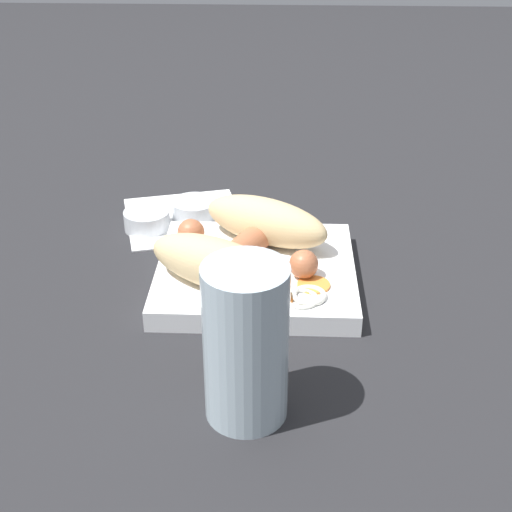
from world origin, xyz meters
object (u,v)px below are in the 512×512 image
Objects in this scene: bread_roll at (242,241)px; condiment_cup_far at (147,221)px; condiment_cup_near at (194,211)px; drink_glass at (251,344)px; sausage at (245,248)px; food_tray at (256,273)px.

bread_roll reaches higher than condiment_cup_far.
bread_roll is 0.16m from condiment_cup_near.
condiment_cup_near is at bearing 104.05° from drink_glass.
sausage is (0.00, 0.00, -0.01)m from bread_roll.
food_tray is at bearing -40.37° from condiment_cup_far.
condiment_cup_far is (-0.14, 0.12, -0.00)m from food_tray.
condiment_cup_far is at bearing 139.22° from sausage.
sausage is 0.21m from drink_glass.
condiment_cup_near is at bearing 119.47° from food_tray.
sausage reaches higher than food_tray.
bread_roll is at bearing -64.53° from condiment_cup_near.
bread_roll is 3.72× the size of condiment_cup_near.
food_tray is 3.76× the size of condiment_cup_far.
bread_roll is at bearing -42.67° from condiment_cup_far.
sausage is 2.76× the size of condiment_cup_near.
condiment_cup_far is at bearing 113.98° from drink_glass.
food_tray is 3.76× the size of condiment_cup_near.
condiment_cup_far is at bearing 139.63° from food_tray.
drink_glass reaches higher than bread_roll.
condiment_cup_far is at bearing 137.33° from bread_roll.
drink_glass reaches higher than sausage.
bread_roll is (-0.01, 0.00, 0.04)m from food_tray.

